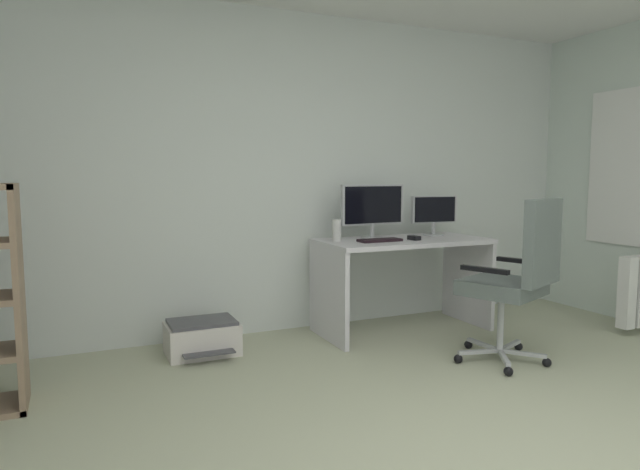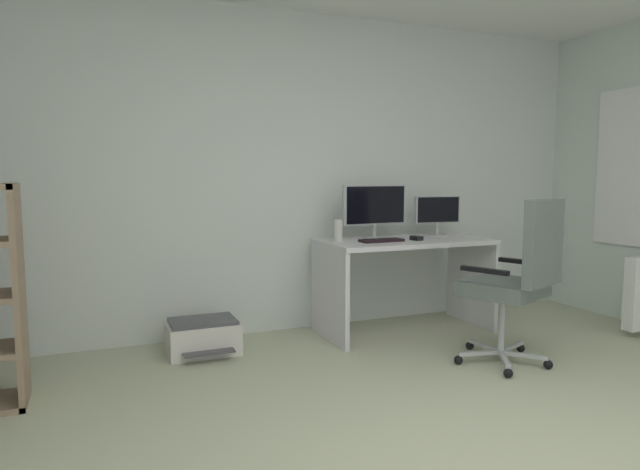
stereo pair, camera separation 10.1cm
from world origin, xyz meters
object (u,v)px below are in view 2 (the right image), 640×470
monitor_main (375,207)px  printer (203,337)px  office_chair (518,275)px  computer_mouse (416,238)px  desk (405,265)px  keyboard (381,240)px  monitor_secondary (437,212)px  desktop_speaker (338,230)px

monitor_main → printer: bearing=-177.2°
office_chair → monitor_main: bearing=112.0°
monitor_main → office_chair: 1.28m
monitor_main → computer_mouse: bearing=-40.9°
desk → keyboard: 0.34m
monitor_secondary → keyboard: size_ratio=1.22×
desk → printer: 1.67m
computer_mouse → office_chair: 0.95m
desktop_speaker → keyboard: bearing=-26.8°
computer_mouse → monitor_secondary: bearing=26.0°
desk → monitor_main: 0.52m
office_chair → printer: size_ratio=2.25×
office_chair → monitor_secondary: bearing=83.1°
desk → monitor_main: (-0.21, 0.12, 0.46)m
keyboard → computer_mouse: 0.30m
monitor_secondary → computer_mouse: 0.44m
keyboard → desktop_speaker: desktop_speaker is taller
monitor_main → desktop_speaker: size_ratio=3.36×
office_chair → desktop_speaker: bearing=126.4°
monitor_main → keyboard: 0.32m
computer_mouse → office_chair: bearing=-84.3°
monitor_main → desktop_speaker: bearing=-172.1°
monitor_main → desktop_speaker: 0.39m
desk → monitor_main: monitor_main is taller
monitor_secondary → printer: (-2.00, -0.07, -0.83)m
monitor_secondary → office_chair: office_chair is taller
computer_mouse → printer: bearing=167.9°
monitor_main → desktop_speaker: (-0.34, -0.05, -0.17)m
computer_mouse → printer: 1.78m
computer_mouse → office_chair: (0.20, -0.91, -0.16)m
desk → computer_mouse: computer_mouse is taller
office_chair → printer: bearing=150.3°
computer_mouse → printer: size_ratio=0.20×
keyboard → computer_mouse: computer_mouse is taller
desk → keyboard: bearing=-163.6°
desktop_speaker → printer: size_ratio=0.35×
monitor_secondary → desktop_speaker: monitor_secondary is taller
office_chair → computer_mouse: bearing=102.5°
desktop_speaker → printer: 1.28m
office_chair → printer: (-1.86, 1.06, -0.49)m
computer_mouse → desktop_speaker: desktop_speaker is taller
monitor_main → monitor_secondary: (0.59, 0.00, -0.06)m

